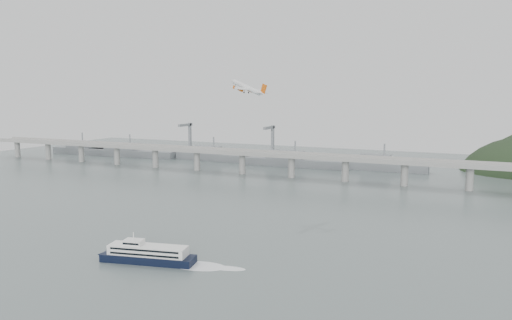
% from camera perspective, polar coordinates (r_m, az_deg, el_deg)
% --- Properties ---
extents(ground, '(900.00, 900.00, 0.00)m').
position_cam_1_polar(ground, '(267.93, -4.91, -9.13)').
color(ground, '#556362').
rests_on(ground, ground).
extents(bridge, '(800.00, 22.00, 23.90)m').
position_cam_1_polar(bridge, '(446.05, 7.56, -0.01)').
color(bridge, gray).
rests_on(bridge, ground).
extents(distant_fleet, '(453.00, 60.90, 40.00)m').
position_cam_1_polar(distant_fleet, '(568.10, -5.56, 0.54)').
color(distant_fleet, slate).
rests_on(distant_fleet, ground).
extents(ferry, '(71.87, 23.17, 13.67)m').
position_cam_1_polar(ferry, '(238.76, -12.23, -10.48)').
color(ferry, black).
rests_on(ferry, ground).
extents(airliner, '(32.21, 30.01, 13.12)m').
position_cam_1_polar(airliner, '(334.27, -0.97, 8.24)').
color(airliner, silver).
rests_on(airliner, ground).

